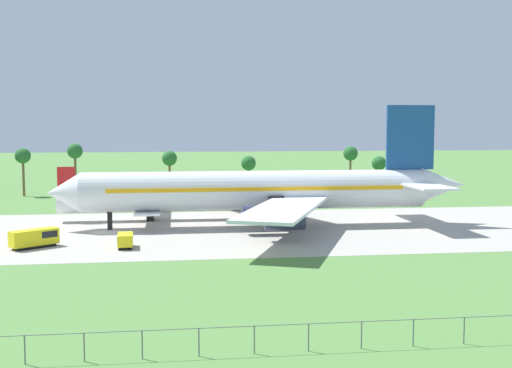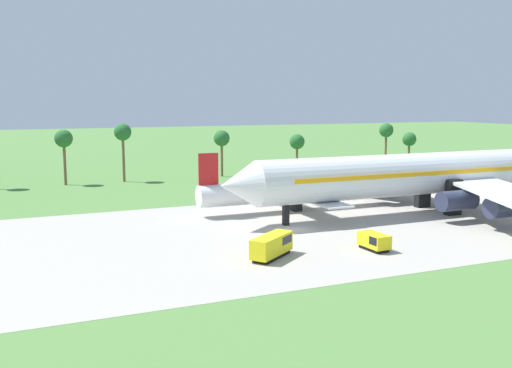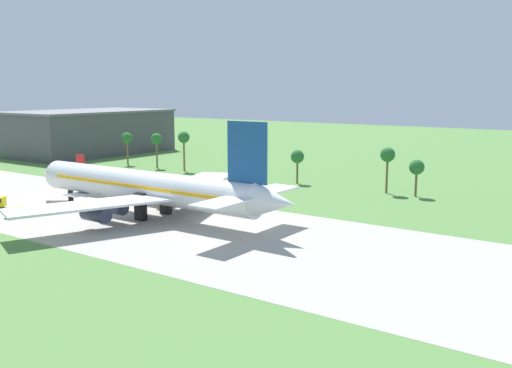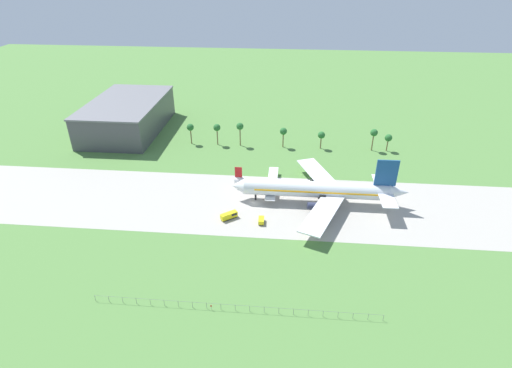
% 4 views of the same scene
% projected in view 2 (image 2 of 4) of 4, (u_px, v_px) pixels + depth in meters
% --- Properties ---
extents(ground_plane, '(600.00, 600.00, 0.00)m').
position_uv_depth(ground_plane, '(292.00, 230.00, 75.54)').
color(ground_plane, '#517F3D').
extents(taxiway_strip, '(320.00, 44.00, 0.02)m').
position_uv_depth(taxiway_strip, '(292.00, 230.00, 75.53)').
color(taxiway_strip, '#A8A399').
rests_on(taxiway_strip, ground_plane).
extents(jet_airliner, '(68.50, 59.30, 19.82)m').
position_uv_depth(jet_airliner, '(433.00, 173.00, 87.27)').
color(jet_airliner, white).
rests_on(jet_airliner, ground_plane).
extents(regional_aircraft, '(31.22, 28.11, 9.46)m').
position_uv_depth(regional_aircraft, '(294.00, 191.00, 88.50)').
color(regional_aircraft, white).
rests_on(regional_aircraft, ground_plane).
extents(baggage_tug, '(2.19, 3.98, 1.94)m').
position_uv_depth(baggage_tug, '(375.00, 241.00, 65.01)').
color(baggage_tug, black).
rests_on(baggage_tug, ground_plane).
extents(catering_van, '(6.29, 5.45, 2.52)m').
position_uv_depth(catering_van, '(272.00, 245.00, 62.02)').
color(catering_van, black).
rests_on(catering_van, ground_plane).
extents(palm_tree_row, '(102.92, 3.60, 12.28)m').
position_uv_depth(palm_tree_row, '(228.00, 138.00, 128.35)').
color(palm_tree_row, brown).
rests_on(palm_tree_row, ground_plane).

